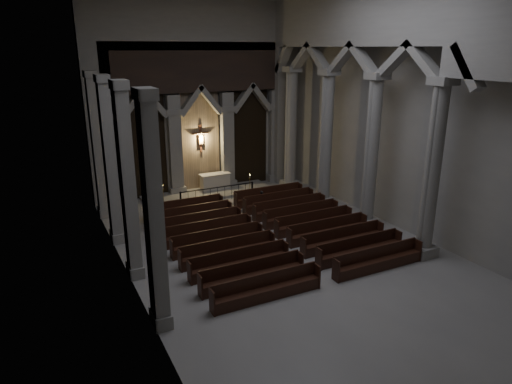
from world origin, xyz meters
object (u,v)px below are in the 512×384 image
altar_rail (218,192)px  candle_stand_left (164,201)px  altar (215,181)px  candle_stand_right (250,188)px  worshipper (262,200)px  pews (268,233)px

altar_rail → candle_stand_left: bearing=171.2°
altar → candle_stand_right: candle_stand_right is taller
candle_stand_left → worshipper: (5.14, -2.96, 0.18)m
candle_stand_right → worshipper: 3.13m
candle_stand_left → candle_stand_right: bearing=0.9°
altar_rail → candle_stand_right: 2.60m
altar → worshipper: 4.73m
altar → pews: 8.82m
candle_stand_left → candle_stand_right: size_ratio=1.07×
worshipper → candle_stand_right: bearing=73.2°
candle_stand_left → worshipper: 5.93m
altar → candle_stand_right: bearing=-40.0°
candle_stand_right → worshipper: size_ratio=1.15×
candle_stand_right → pews: size_ratio=0.12×
altar → worshipper: (1.16, -4.59, -0.12)m
altar → candle_stand_left: size_ratio=1.50×
worshipper → altar: bearing=99.8°
candle_stand_left → altar_rail: bearing=-8.8°
pews → worshipper: bearing=66.3°
candle_stand_right → worshipper: (-0.67, -3.05, 0.21)m
altar → candle_stand_right: size_ratio=1.61×
altar_rail → altar: bearing=72.3°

